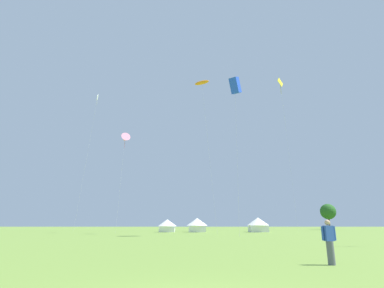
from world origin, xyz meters
TOP-DOWN VIEW (x-y plane):
  - kite_blue_box at (6.60, 35.76)m, footprint 2.10×2.32m
  - kite_orange_parafoil at (1.91, 44.81)m, footprint 3.78×2.38m
  - kite_white_diamond at (-20.55, 54.95)m, footprint 2.22×2.05m
  - kite_pink_delta at (-13.35, 52.38)m, footprint 2.53×3.74m
  - kite_yellow_diamond at (20.46, 57.68)m, footprint 1.85×1.93m
  - person_spectator at (5.61, 6.74)m, footprint 0.57×0.29m
  - festival_tent_center at (-4.96, 57.97)m, footprint 3.89×3.89m
  - festival_tent_right at (1.15, 57.97)m, footprint 4.29×4.29m
  - festival_tent_left at (13.61, 57.97)m, footprint 4.46×4.46m
  - tree_distant_left at (42.02, 89.38)m, footprint 4.69×4.69m

SIDE VIEW (x-z plane):
  - person_spectator at x=5.61m, z-range -0.02..1.71m
  - festival_tent_center at x=-4.96m, z-range 0.14..2.66m
  - festival_tent_right at x=1.15m, z-range 0.15..2.93m
  - festival_tent_left at x=13.61m, z-range 0.16..3.05m
  - tree_distant_left at x=42.02m, z-range 1.46..9.13m
  - kite_pink_delta at x=-13.35m, z-range 8.50..27.77m
  - kite_blue_box at x=6.60m, z-range 10.19..33.25m
  - kite_orange_parafoil at x=1.91m, z-range 13.08..40.20m
  - kite_white_diamond at x=-20.55m, z-range 12.41..41.44m
  - kite_yellow_diamond at x=20.46m, z-range 15.35..49.76m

